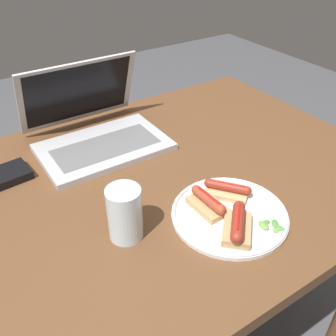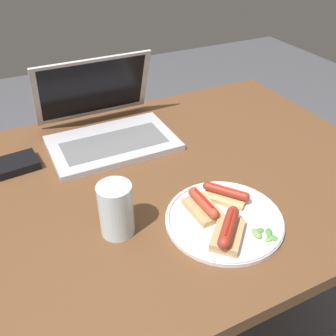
% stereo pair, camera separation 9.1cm
% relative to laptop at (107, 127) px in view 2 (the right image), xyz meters
% --- Properties ---
extents(desk, '(1.42, 0.88, 0.76)m').
position_rel_laptop_xyz_m(desk, '(-0.02, -0.25, -0.10)').
color(desk, brown).
rests_on(desk, ground_plane).
extents(laptop, '(0.36, 0.31, 0.23)m').
position_rel_laptop_xyz_m(laptop, '(0.00, 0.00, 0.00)').
color(laptop, '#B7B7BC').
rests_on(laptop, desk).
extents(plate, '(0.27, 0.27, 0.02)m').
position_rel_laptop_xyz_m(plate, '(0.12, -0.46, -0.03)').
color(plate, silver).
rests_on(plate, desk).
extents(sausage_toast_left, '(0.06, 0.11, 0.04)m').
position_rel_laptop_xyz_m(sausage_toast_left, '(0.08, -0.42, -0.02)').
color(sausage_toast_left, tan).
rests_on(sausage_toast_left, plate).
extents(sausage_toast_middle, '(0.11, 0.11, 0.05)m').
position_rel_laptop_xyz_m(sausage_toast_middle, '(0.09, -0.52, -0.01)').
color(sausage_toast_middle, tan).
rests_on(sausage_toast_middle, plate).
extents(sausage_toast_right, '(0.11, 0.11, 0.04)m').
position_rel_laptop_xyz_m(sausage_toast_right, '(0.16, -0.41, -0.02)').
color(sausage_toast_right, tan).
rests_on(sausage_toast_right, plate).
extents(salad_pile, '(0.05, 0.05, 0.01)m').
position_rel_laptop_xyz_m(salad_pile, '(0.16, -0.54, -0.03)').
color(salad_pile, '#709E4C').
rests_on(salad_pile, plate).
extents(drinking_glass, '(0.07, 0.07, 0.12)m').
position_rel_laptop_xyz_m(drinking_glass, '(-0.11, -0.39, 0.02)').
color(drinking_glass, silver).
rests_on(drinking_glass, desk).
extents(external_drive, '(0.12, 0.10, 0.02)m').
position_rel_laptop_xyz_m(external_drive, '(-0.27, -0.04, -0.03)').
color(external_drive, black).
rests_on(external_drive, desk).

